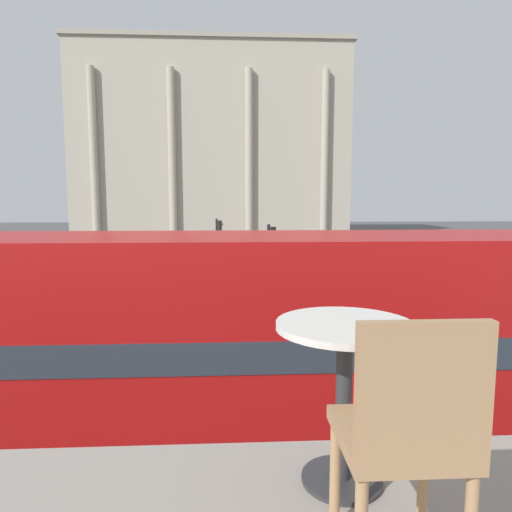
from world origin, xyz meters
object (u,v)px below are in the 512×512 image
(traffic_light_mid, at_px, (270,257))
(traffic_light_near, at_px, (383,283))
(double_decker_bus, at_px, (254,349))
(pedestrian_white, at_px, (353,280))
(pedestrian_yellow, at_px, (203,266))
(pedestrian_blue, at_px, (351,295))
(cafe_chair_0, at_px, (407,433))
(traffic_light_far, at_px, (218,242))
(plaza_building_left, at_px, (213,145))
(car_silver, at_px, (167,279))
(pedestrian_black, at_px, (18,303))
(cafe_dining_table, at_px, (344,366))

(traffic_light_mid, bearing_deg, traffic_light_near, -61.81)
(double_decker_bus, height_order, pedestrian_white, double_decker_bus)
(double_decker_bus, height_order, pedestrian_yellow, double_decker_bus)
(traffic_light_mid, relative_size, pedestrian_blue, 2.34)
(pedestrian_blue, bearing_deg, cafe_chair_0, 91.25)
(traffic_light_mid, distance_m, pedestrian_yellow, 8.34)
(traffic_light_near, bearing_deg, pedestrian_blue, 84.99)
(traffic_light_mid, distance_m, traffic_light_far, 7.33)
(plaza_building_left, relative_size, pedestrian_yellow, 19.32)
(traffic_light_near, relative_size, pedestrian_white, 2.13)
(traffic_light_mid, bearing_deg, pedestrian_blue, -0.81)
(plaza_building_left, height_order, pedestrian_white, plaza_building_left)
(traffic_light_near, bearing_deg, cafe_chair_0, -108.47)
(plaza_building_left, bearing_deg, double_decker_bus, -87.12)
(car_silver, relative_size, pedestrian_yellow, 2.37)
(plaza_building_left, bearing_deg, traffic_light_near, -82.21)
(traffic_light_far, height_order, pedestrian_yellow, traffic_light_far)
(traffic_light_near, distance_m, traffic_light_far, 13.13)
(traffic_light_mid, distance_m, pedestrian_black, 9.38)
(double_decker_bus, bearing_deg, pedestrian_yellow, 97.91)
(cafe_chair_0, height_order, plaza_building_left, plaza_building_left)
(cafe_dining_table, xyz_separation_m, cafe_chair_0, (0.07, -0.54, -0.02))
(plaza_building_left, distance_m, car_silver, 39.93)
(traffic_light_far, bearing_deg, plaza_building_left, 92.61)
(traffic_light_near, bearing_deg, traffic_light_mid, 118.19)
(pedestrian_yellow, bearing_deg, cafe_chair_0, 94.07)
(plaza_building_left, distance_m, pedestrian_black, 46.39)
(traffic_light_mid, relative_size, car_silver, 0.89)
(plaza_building_left, relative_size, pedestrian_blue, 21.51)
(plaza_building_left, xyz_separation_m, pedestrian_yellow, (0.76, -36.03, -10.89))
(double_decker_bus, height_order, traffic_light_near, double_decker_bus)
(cafe_dining_table, distance_m, traffic_light_near, 11.38)
(cafe_dining_table, bearing_deg, pedestrian_white, 74.66)
(cafe_dining_table, bearing_deg, pedestrian_blue, 74.91)
(car_silver, xyz_separation_m, pedestrian_white, (9.00, -2.05, 0.25))
(cafe_dining_table, bearing_deg, cafe_chair_0, -82.97)
(plaza_building_left, bearing_deg, pedestrian_black, -96.74)
(pedestrian_blue, bearing_deg, car_silver, -18.09)
(cafe_dining_table, relative_size, traffic_light_mid, 0.20)
(traffic_light_near, distance_m, pedestrian_black, 12.69)
(double_decker_bus, bearing_deg, cafe_chair_0, -86.05)
(traffic_light_mid, distance_m, car_silver, 7.37)
(double_decker_bus, xyz_separation_m, cafe_chair_0, (0.22, -5.66, 1.61))
(pedestrian_white, bearing_deg, traffic_light_far, -53.66)
(cafe_chair_0, relative_size, car_silver, 0.22)
(traffic_light_far, xyz_separation_m, car_silver, (-2.56, -1.67, -1.72))
(cafe_chair_0, bearing_deg, cafe_dining_table, 100.37)
(pedestrian_yellow, bearing_deg, traffic_light_far, 144.55)
(traffic_light_far, distance_m, car_silver, 3.51)
(plaza_building_left, xyz_separation_m, pedestrian_white, (8.10, -40.36, -10.97))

